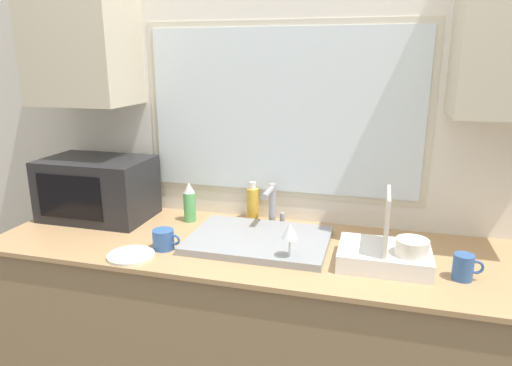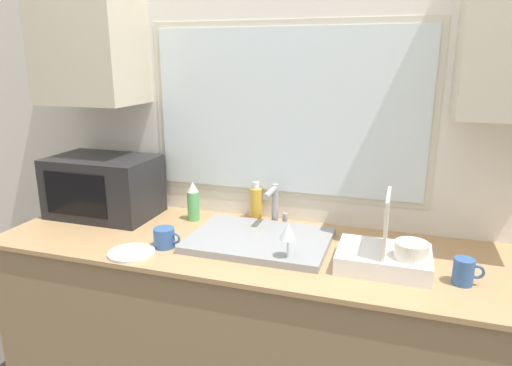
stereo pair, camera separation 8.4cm
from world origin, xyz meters
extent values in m
cube|color=#8C7251|center=(0.00, 0.34, 0.44)|extent=(2.32, 0.67, 0.89)
cube|color=tan|center=(0.00, 0.34, 0.90)|extent=(2.35, 0.70, 0.02)
cube|color=silver|center=(0.00, 0.70, 1.30)|extent=(6.00, 0.06, 2.60)
cube|color=beige|center=(0.00, 0.67, 1.43)|extent=(1.33, 0.01, 0.81)
cube|color=silver|center=(0.00, 0.67, 1.43)|extent=(1.27, 0.01, 0.75)
cube|color=beige|center=(-0.92, 0.51, 1.80)|extent=(0.46, 0.32, 0.70)
cube|color=gray|center=(-0.02, 0.35, 0.92)|extent=(0.59, 0.42, 0.03)
cylinder|color=#99999E|center=(-0.02, 0.59, 1.00)|extent=(0.03, 0.03, 0.20)
cylinder|color=#99999E|center=(-0.02, 0.51, 1.09)|extent=(0.03, 0.16, 0.03)
cylinder|color=#99999E|center=(0.03, 0.59, 0.94)|extent=(0.02, 0.02, 0.06)
cube|color=#232326|center=(-0.87, 0.47, 1.05)|extent=(0.51, 0.33, 0.30)
cube|color=black|center=(-0.91, 0.30, 1.05)|extent=(0.33, 0.01, 0.21)
cube|color=white|center=(0.49, 0.27, 0.94)|extent=(0.34, 0.25, 0.07)
cube|color=silver|center=(0.49, 0.27, 1.09)|extent=(0.01, 0.22, 0.22)
cylinder|color=silver|center=(0.58, 0.23, 1.01)|extent=(0.12, 0.12, 0.06)
cylinder|color=#59B266|center=(-0.42, 0.53, 0.98)|extent=(0.06, 0.06, 0.14)
cone|color=silver|center=(-0.42, 0.53, 1.07)|extent=(0.05, 0.05, 0.05)
cylinder|color=gold|center=(-0.13, 0.63, 0.98)|extent=(0.06, 0.06, 0.16)
cylinder|color=white|center=(-0.13, 0.63, 1.08)|extent=(0.03, 0.03, 0.03)
cylinder|color=#335999|center=(-0.39, 0.19, 0.95)|extent=(0.09, 0.09, 0.08)
torus|color=#335999|center=(-0.34, 0.19, 0.95)|extent=(0.05, 0.01, 0.05)
cylinder|color=silver|center=(0.14, 0.19, 0.91)|extent=(0.06, 0.06, 0.00)
cylinder|color=silver|center=(0.14, 0.19, 0.96)|extent=(0.01, 0.01, 0.10)
cone|color=silver|center=(0.14, 0.19, 1.04)|extent=(0.06, 0.06, 0.06)
cylinder|color=#335999|center=(0.76, 0.23, 0.95)|extent=(0.07, 0.07, 0.09)
torus|color=#335999|center=(0.80, 0.23, 0.96)|extent=(0.05, 0.01, 0.05)
cylinder|color=silver|center=(-0.48, 0.08, 0.91)|extent=(0.19, 0.19, 0.01)
camera|label=1|loc=(0.44, -1.40, 1.67)|focal=32.00mm
camera|label=2|loc=(0.52, -1.37, 1.67)|focal=32.00mm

